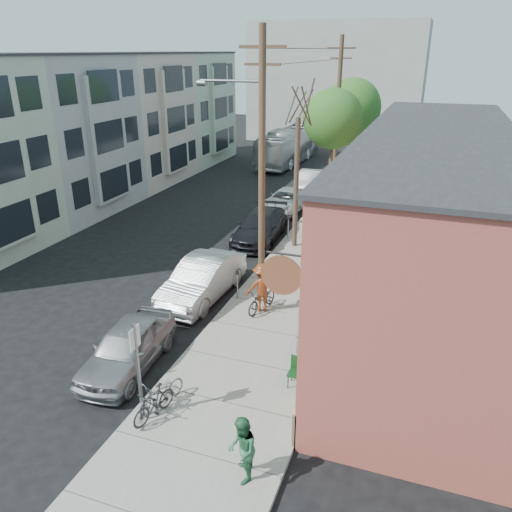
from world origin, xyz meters
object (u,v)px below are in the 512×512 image
(sign_post, at_px, (137,362))
(tree_bare, at_px, (296,184))
(car_4, at_px, (309,181))
(tree_leafy_far, at_px, (352,108))
(patio_chair_a, at_px, (320,344))
(car_2, at_px, (260,227))
(tree_leafy_mid, at_px, (333,119))
(car_1, at_px, (202,279))
(patron_grey, at_px, (301,339))
(bus, at_px, (289,146))
(cyclist, at_px, (262,287))
(car_0, at_px, (127,347))
(parked_bike_a, at_px, (154,403))
(parking_meter_far, at_px, (288,224))
(parked_bike_b, at_px, (162,392))
(car_3, at_px, (286,201))
(utility_pole_near, at_px, (261,155))
(patio_chair_b, at_px, (296,373))
(parking_meter_near, at_px, (237,280))
(patron_green, at_px, (242,450))

(sign_post, relative_size, tree_bare, 0.45)
(car_4, bearing_deg, tree_leafy_far, 59.18)
(patio_chair_a, xyz_separation_m, car_2, (-5.40, 9.64, 0.15))
(patio_chair_a, bearing_deg, tree_leafy_mid, 99.72)
(car_1, relative_size, car_2, 0.96)
(sign_post, relative_size, car_4, 0.66)
(patron_grey, bearing_deg, car_4, -175.03)
(sign_post, relative_size, bus, 0.26)
(tree_leafy_mid, xyz_separation_m, cyclist, (0.66, -15.09, -4.26))
(car_1, bearing_deg, car_0, -88.70)
(patio_chair_a, distance_m, parked_bike_a, 5.58)
(parking_meter_far, relative_size, parked_bike_b, 0.77)
(sign_post, height_order, parked_bike_b, sign_post)
(car_3, bearing_deg, tree_leafy_far, 82.34)
(utility_pole_near, distance_m, patio_chair_a, 7.99)
(parking_meter_far, distance_m, parked_bike_a, 14.24)
(parking_meter_far, relative_size, bus, 0.12)
(patio_chair_a, relative_size, car_1, 0.18)
(patio_chair_b, distance_m, parked_bike_a, 4.10)
(cyclist, xyz_separation_m, car_3, (-2.83, 12.82, -0.44))
(parking_meter_near, bearing_deg, parking_meter_far, 90.00)
(car_1, bearing_deg, parked_bike_a, -71.92)
(patron_grey, distance_m, parked_bike_b, 4.42)
(patio_chair_a, height_order, patron_grey, patron_grey)
(tree_leafy_mid, distance_m, patio_chair_b, 19.93)
(utility_pole_near, relative_size, car_1, 2.03)
(cyclist, relative_size, car_1, 0.38)
(parking_meter_near, relative_size, tree_leafy_far, 0.17)
(patron_green, relative_size, bus, 0.16)
(patio_chair_b, bearing_deg, car_4, 104.34)
(patio_chair_b, relative_size, parked_bike_b, 0.55)
(parking_meter_far, distance_m, tree_leafy_mid, 8.66)
(parking_meter_near, xyz_separation_m, bus, (-5.46, 25.95, 0.49))
(tree_bare, bearing_deg, patio_chair_a, -69.63)
(tree_leafy_mid, distance_m, patio_chair_a, 18.30)
(patron_grey, relative_size, parked_bike_b, 1.19)
(tree_leafy_mid, relative_size, parked_bike_b, 4.36)
(parking_meter_far, distance_m, car_3, 5.44)
(patron_green, relative_size, parked_bike_a, 1.09)
(patio_chair_b, bearing_deg, car_0, -171.58)
(patio_chair_a, relative_size, patron_grey, 0.46)
(utility_pole_near, distance_m, car_1, 5.44)
(parked_bike_b, bearing_deg, patron_green, -11.51)
(utility_pole_near, bearing_deg, patron_grey, -60.14)
(tree_leafy_far, height_order, car_0, tree_leafy_far)
(tree_bare, height_order, patron_grey, tree_bare)
(parked_bike_a, bearing_deg, parking_meter_far, 105.56)
(car_1, bearing_deg, cyclist, -6.17)
(cyclist, xyz_separation_m, car_0, (-2.81, -4.67, -0.37))
(utility_pole_near, xyz_separation_m, tree_leafy_mid, (0.41, 12.23, -0.05))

